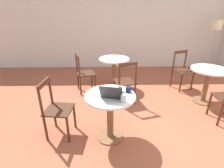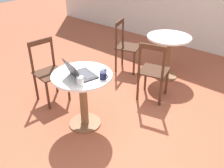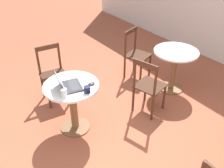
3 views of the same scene
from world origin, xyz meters
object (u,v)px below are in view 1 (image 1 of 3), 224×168
chair_near_left (56,109)px  laptop (113,94)px  floor_lamp (216,28)px  chair_mid_back (182,70)px  drinking_glass (124,98)px  cafe_table_mid (208,78)px  chair_far_front (125,82)px  chair_far_left (84,73)px  mug (129,90)px  cafe_table_far (114,67)px  cafe_table_near (110,107)px  mouse (120,87)px

chair_near_left → laptop: bearing=-9.5°
floor_lamp → chair_mid_back: bearing=-137.7°
chair_mid_back → drinking_glass: bearing=-129.0°
cafe_table_mid → chair_far_front: size_ratio=0.81×
chair_far_left → mug: chair_far_left is taller
chair_near_left → drinking_glass: 1.07m
cafe_table_far → chair_near_left: 1.97m
floor_lamp → drinking_glass: bearing=-132.6°
chair_near_left → drinking_glass: (0.98, -0.27, 0.33)m
cafe_table_near → cafe_table_mid: same height
cafe_table_far → chair_far_front: (0.20, -0.76, -0.08)m
cafe_table_mid → drinking_glass: drinking_glass is taller
cafe_table_mid → floor_lamp: 2.24m
chair_far_front → chair_far_left: size_ratio=1.00×
chair_far_front → floor_lamp: 3.35m
chair_mid_back → mug: chair_mid_back is taller
chair_near_left → chair_mid_back: bearing=33.1°
laptop → drinking_glass: size_ratio=3.51×
cafe_table_near → chair_near_left: chair_near_left is taller
cafe_table_near → floor_lamp: 4.24m
cafe_table_far → chair_far_left: chair_far_left is taller
chair_far_front → drinking_glass: 1.30m
floor_lamp → chair_near_left: bearing=-143.6°
cafe_table_near → laptop: bearing=-55.4°
chair_mid_back → mouse: bearing=-135.9°
floor_lamp → mouse: floor_lamp is taller
mouse → cafe_table_mid: bearing=24.8°
chair_far_front → cafe_table_mid: bearing=-0.5°
chair_mid_back → chair_far_front: same height
cafe_table_near → chair_far_left: 1.70m
cafe_table_near → mouse: mouse is taller
chair_far_front → chair_far_left: (-0.90, 0.53, 0.00)m
chair_near_left → drinking_glass: size_ratio=8.73×
chair_far_left → mouse: 1.59m
laptop → mouse: laptop is taller
mug → chair_far_left: bearing=119.1°
chair_near_left → floor_lamp: bearing=36.4°
cafe_table_near → cafe_table_mid: size_ratio=1.00×
cafe_table_mid → chair_near_left: (-2.79, -0.96, -0.08)m
floor_lamp → drinking_glass: 4.21m
chair_near_left → laptop: 0.91m
drinking_glass → chair_far_front: bearing=83.4°
floor_lamp → mouse: size_ratio=15.16×
cafe_table_far → floor_lamp: 3.17m
chair_mid_back → mug: bearing=-131.4°
chair_far_front → mouse: (-0.17, -0.86, 0.30)m
cafe_table_near → chair_far_front: 1.12m
cafe_table_near → chair_far_front: bearing=73.5°
cafe_table_near → laptop: size_ratio=2.00×
cafe_table_near → cafe_table_mid: bearing=28.1°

